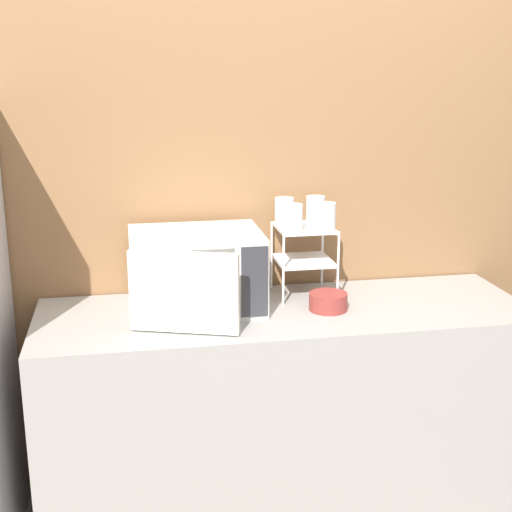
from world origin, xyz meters
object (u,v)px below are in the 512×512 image
glass_front_right (326,216)px  glass_back_right (315,209)px  microwave (196,272)px  glass_back_left (284,211)px  glass_front_left (293,218)px  dish_rack (304,246)px  bowl (328,302)px

glass_front_right → glass_back_right: bearing=91.6°
glass_front_right → microwave: bearing=-176.1°
glass_back_right → glass_back_left: bearing=-177.3°
microwave → glass_back_right: (0.54, 0.18, 0.20)m
glass_front_right → glass_back_left: same height
glass_front_left → glass_front_right: same height
dish_rack → glass_front_left: bearing=-133.1°
glass_front_left → glass_back_left: (-0.00, 0.14, 0.00)m
glass_back_left → microwave: bearing=-156.1°
glass_back_left → dish_rack: bearing=-44.4°
glass_front_left → bowl: (0.12, -0.14, -0.32)m
glass_back_right → bowl: 0.43m
dish_rack → bowl: (0.05, -0.21, -0.18)m
glass_back_left → glass_back_right: bearing=2.7°
microwave → glass_back_right: size_ratio=4.88×
glass_front_left → bowl: size_ratio=0.73×
dish_rack → glass_front_right: (0.07, -0.07, 0.14)m
dish_rack → bowl: size_ratio=1.94×
glass_back_right → glass_back_left: size_ratio=1.00×
microwave → glass_front_left: size_ratio=4.88×
glass_back_right → bowl: bearing=-93.7°
glass_front_right → glass_back_left: (-0.14, 0.14, 0.00)m
microwave → glass_front_right: size_ratio=4.88×
glass_front_left → glass_back_right: size_ratio=1.00×
microwave → glass_back_left: (0.40, 0.18, 0.20)m
microwave → glass_front_left: glass_front_left is taller
microwave → dish_rack: microwave is taller
dish_rack → bowl: bearing=-77.2°
dish_rack → glass_back_right: (0.07, 0.08, 0.14)m
microwave → dish_rack: size_ratio=1.83×
glass_front_left → glass_back_right: 0.20m
dish_rack → glass_back_right: glass_back_right is taller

